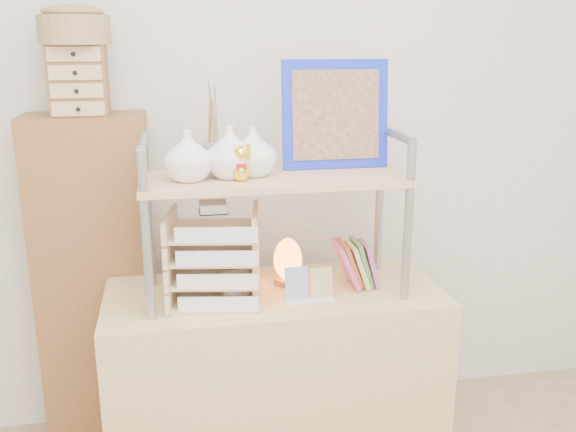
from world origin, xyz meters
The scene contains 10 objects.
room_shell centered at (0.00, 0.39, 1.69)m, with size 3.42×3.41×2.61m.
desk centered at (0.00, 1.20, 0.38)m, with size 1.20×0.50×0.75m, color tan.
cabinet centered at (-0.65, 1.57, 0.68)m, with size 0.45×0.24×1.35m, color brown.
hutch centered at (-0.04, 1.21, 1.20)m, with size 0.90×0.34×0.80m.
letter_tray centered at (-0.21, 1.16, 0.89)m, with size 0.33×0.31×0.35m.
salt_lamp centered at (0.06, 1.27, 0.84)m, with size 0.11×0.11×0.17m.
desk_clock centered at (-0.15, 1.12, 0.81)m, with size 0.10×0.05×0.13m.
postcard_stand centered at (0.10, 1.10, 0.78)m, with size 0.17×0.05×0.12m.
drawer_chest centered at (-0.65, 1.55, 1.48)m, with size 0.20×0.16×0.25m.
woven_basket centered at (-0.65, 1.55, 1.65)m, with size 0.25×0.25×0.10m, color #9A6C46.
Camera 1 is at (-0.35, -0.90, 1.64)m, focal length 40.00 mm.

